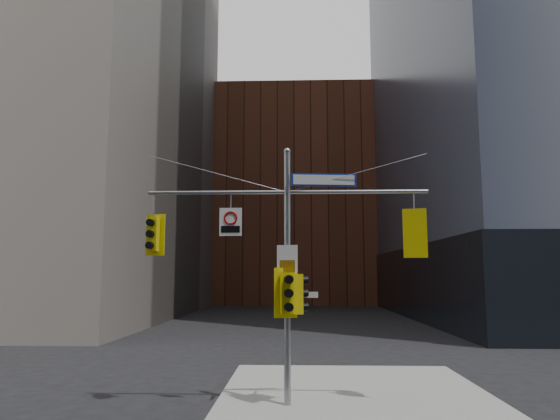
# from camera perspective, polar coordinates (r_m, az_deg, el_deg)

# --- Properties ---
(sidewalk_corner) EXTENTS (8.00, 8.00, 0.15)m
(sidewalk_corner) POSITION_cam_1_polar(r_m,az_deg,el_deg) (16.57, 8.38, -19.82)
(sidewalk_corner) COLOR gray
(sidewalk_corner) RESTS_ON ground
(brick_midrise) EXTENTS (26.00, 20.00, 28.00)m
(brick_midrise) POSITION_cam_1_polar(r_m,az_deg,el_deg) (70.85, 1.67, 0.95)
(brick_midrise) COLOR brown
(brick_midrise) RESTS_ON ground
(signal_assembly) EXTENTS (8.00, 0.80, 7.30)m
(signal_assembly) POSITION_cam_1_polar(r_m,az_deg,el_deg) (14.10, 0.84, -4.31)
(signal_assembly) COLOR gray
(signal_assembly) RESTS_ON ground
(traffic_light_west_arm) EXTENTS (0.57, 0.50, 1.20)m
(traffic_light_west_arm) POSITION_cam_1_polar(r_m,az_deg,el_deg) (14.72, -14.32, -2.71)
(traffic_light_west_arm) COLOR yellow
(traffic_light_west_arm) RESTS_ON ground
(traffic_light_east_arm) EXTENTS (0.64, 0.59, 1.37)m
(traffic_light_east_arm) POSITION_cam_1_polar(r_m,az_deg,el_deg) (14.51, 15.17, -2.62)
(traffic_light_east_arm) COLOR yellow
(traffic_light_east_arm) RESTS_ON ground
(traffic_light_pole_side) EXTENTS (0.48, 0.41, 1.10)m
(traffic_light_pole_side) POSITION_cam_1_polar(r_m,az_deg,el_deg) (14.11, 2.19, -9.56)
(traffic_light_pole_side) COLOR yellow
(traffic_light_pole_side) RESTS_ON ground
(traffic_light_pole_front) EXTENTS (0.65, 0.60, 1.38)m
(traffic_light_pole_front) POSITION_cam_1_polar(r_m,az_deg,el_deg) (13.82, 0.82, -9.46)
(traffic_light_pole_front) COLOR yellow
(traffic_light_pole_front) RESTS_ON ground
(street_sign_blade) EXTENTS (1.87, 0.25, 0.37)m
(street_sign_blade) POSITION_cam_1_polar(r_m,az_deg,el_deg) (14.36, 5.05, 3.44)
(street_sign_blade) COLOR #112E9E
(street_sign_blade) RESTS_ON ground
(regulatory_sign_arm) EXTENTS (0.64, 0.07, 0.80)m
(regulatory_sign_arm) POSITION_cam_1_polar(r_m,az_deg,el_deg) (14.26, -5.67, -1.25)
(regulatory_sign_arm) COLOR silver
(regulatory_sign_arm) RESTS_ON ground
(regulatory_sign_pole) EXTENTS (0.58, 0.10, 0.76)m
(regulatory_sign_pole) POSITION_cam_1_polar(r_m,az_deg,el_deg) (13.97, 0.83, -5.66)
(regulatory_sign_pole) COLOR silver
(regulatory_sign_pole) RESTS_ON ground
(street_blade_ew) EXTENTS (0.81, 0.06, 0.16)m
(street_blade_ew) POSITION_cam_1_polar(r_m,az_deg,el_deg) (14.10, 2.70, -9.66)
(street_blade_ew) COLOR silver
(street_blade_ew) RESTS_ON ground
(street_blade_ns) EXTENTS (0.04, 0.70, 0.14)m
(street_blade_ns) POSITION_cam_1_polar(r_m,az_deg,el_deg) (14.56, 0.88, -10.89)
(street_blade_ns) COLOR #145926
(street_blade_ns) RESTS_ON ground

